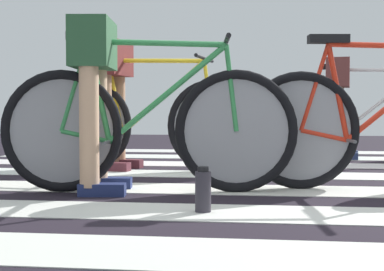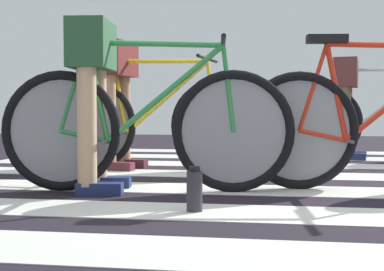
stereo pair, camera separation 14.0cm
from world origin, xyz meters
name	(u,v)px [view 2 (the right image)]	position (x,y,z in m)	size (l,w,h in m)	color
ground	(265,187)	(0.00, 0.00, 0.01)	(18.00, 14.00, 0.02)	black
crosswalk_markings	(270,190)	(0.03, -0.22, 0.02)	(5.39, 6.54, 0.00)	silver
bicycle_1_of_4	(146,126)	(-0.69, -0.38, 0.41)	(1.73, 0.52, 0.93)	black
cyclist_1_of_4	(93,82)	(-1.00, -0.41, 0.67)	(0.35, 0.43, 1.00)	tan
bicycle_2_of_4	(384,126)	(0.71, -0.08, 0.41)	(1.73, 0.52, 0.93)	black
bicycle_3_of_4	(153,122)	(-0.91, 0.78, 0.41)	(1.73, 0.53, 0.93)	black
cyclist_3_of_4	(117,87)	(-1.22, 0.82, 0.69)	(0.36, 0.44, 1.03)	#A87A5B
bicycle_4_of_4	(379,120)	(1.04, 2.02, 0.41)	(1.72, 0.54, 0.93)	black
cyclist_4_of_4	(346,94)	(0.73, 2.07, 0.66)	(0.37, 0.44, 0.99)	brown
water_bottle	(195,190)	(-0.31, -0.98, 0.12)	(0.08, 0.08, 0.22)	#2D2A33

